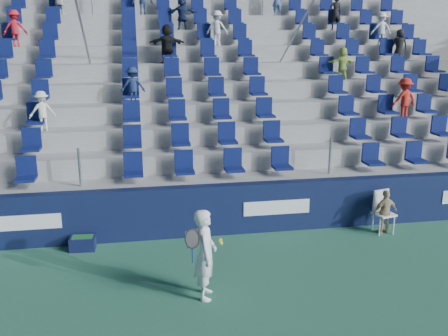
% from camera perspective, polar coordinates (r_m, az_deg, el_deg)
% --- Properties ---
extents(ground, '(70.00, 70.00, 0.00)m').
position_cam_1_polar(ground, '(9.16, 1.83, -15.01)').
color(ground, '#2C664A').
rests_on(ground, ground).
extents(sponsor_wall, '(24.00, 0.32, 1.20)m').
position_cam_1_polar(sponsor_wall, '(11.72, -1.25, -4.80)').
color(sponsor_wall, '#0F1739').
rests_on(sponsor_wall, ground).
extents(grandstand, '(24.00, 8.17, 6.63)m').
position_cam_1_polar(grandstand, '(16.26, -4.01, 6.43)').
color(grandstand, '#A1A19C').
rests_on(grandstand, ground).
extents(tennis_player, '(0.69, 0.67, 1.66)m').
position_cam_1_polar(tennis_player, '(8.94, -2.16, -9.79)').
color(tennis_player, white).
rests_on(tennis_player, ground).
extents(line_judge_chair, '(0.53, 0.55, 1.00)m').
position_cam_1_polar(line_judge_chair, '(12.50, 17.64, -4.39)').
color(line_judge_chair, white).
rests_on(line_judge_chair, ground).
extents(line_judge, '(0.66, 0.35, 1.06)m').
position_cam_1_polar(line_judge, '(12.39, 17.95, -4.79)').
color(line_judge, tan).
rests_on(line_judge, ground).
extents(ball_bin, '(0.56, 0.39, 0.31)m').
position_cam_1_polar(ball_bin, '(11.47, -15.84, -8.19)').
color(ball_bin, '#0E1436').
rests_on(ball_bin, ground).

